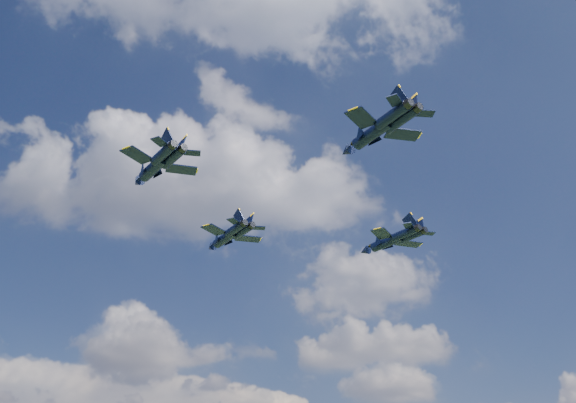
# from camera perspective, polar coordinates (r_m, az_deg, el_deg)

# --- Properties ---
(jet_lead) EXTENTS (11.41, 14.35, 3.57)m
(jet_lead) POSITION_cam_1_polar(r_m,az_deg,el_deg) (113.70, -5.67, -3.29)
(jet_lead) COLOR black
(jet_left) EXTENTS (11.14, 13.60, 3.41)m
(jet_left) POSITION_cam_1_polar(r_m,az_deg,el_deg) (89.36, -11.98, 2.86)
(jet_left) COLOR black
(jet_right) EXTENTS (12.05, 13.68, 3.52)m
(jet_right) POSITION_cam_1_polar(r_m,az_deg,el_deg) (110.16, 8.61, -3.62)
(jet_right) COLOR black
(jet_slot) EXTENTS (11.05, 14.34, 3.54)m
(jet_slot) POSITION_cam_1_polar(r_m,az_deg,el_deg) (82.24, 7.31, 5.93)
(jet_slot) COLOR black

